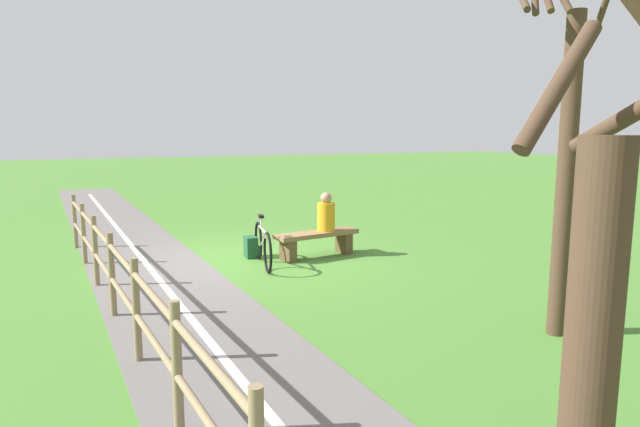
% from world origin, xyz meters
% --- Properties ---
extents(ground_plane, '(80.00, 80.00, 0.00)m').
position_xyz_m(ground_plane, '(0.00, 0.00, 0.00)').
color(ground_plane, '#477A2D').
extents(paved_path, '(3.91, 36.05, 0.02)m').
position_xyz_m(paved_path, '(1.31, 4.00, 0.01)').
color(paved_path, '#66605E').
rests_on(paved_path, ground_plane).
extents(path_centre_line, '(1.86, 31.96, 0.00)m').
position_xyz_m(path_centre_line, '(1.31, 4.00, 0.02)').
color(path_centre_line, silver).
rests_on(path_centre_line, paved_path).
extents(bench, '(1.67, 0.65, 0.47)m').
position_xyz_m(bench, '(-1.41, 0.35, 0.32)').
color(bench, brown).
rests_on(bench, ground_plane).
extents(person_seated, '(0.37, 0.37, 0.72)m').
position_xyz_m(person_seated, '(-1.61, 0.32, 0.78)').
color(person_seated, orange).
rests_on(person_seated, bench).
extents(bicycle, '(0.32, 1.71, 0.86)m').
position_xyz_m(bicycle, '(-0.30, 0.56, 0.36)').
color(bicycle, black).
rests_on(bicycle, ground_plane).
extents(backpack, '(0.25, 0.32, 0.39)m').
position_xyz_m(backpack, '(-0.29, -0.11, 0.19)').
color(backpack, '#1E4C2D').
rests_on(backpack, ground_plane).
extents(fence_roadside, '(0.92, 9.30, 1.07)m').
position_xyz_m(fence_roadside, '(2.23, 2.28, 0.63)').
color(fence_roadside, '#847051').
rests_on(fence_roadside, ground_plane).
extents(tree_near_bench, '(1.42, 1.42, 4.53)m').
position_xyz_m(tree_near_bench, '(-2.32, 4.96, 2.15)').
color(tree_near_bench, '#473323').
rests_on(tree_near_bench, ground_plane).
extents(tree_far_left, '(1.46, 1.44, 3.43)m').
position_xyz_m(tree_far_left, '(-0.51, 6.93, 1.41)').
color(tree_far_left, '#473323').
rests_on(tree_far_left, ground_plane).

